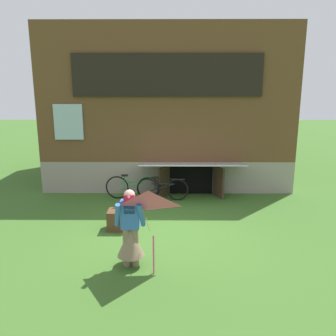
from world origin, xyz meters
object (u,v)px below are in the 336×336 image
person (130,235)px  kite (148,215)px  bicycle_green (133,187)px  wooden_crate (120,220)px  bicycle_black (162,189)px

person → kite: size_ratio=0.98×
person → kite: (0.38, -0.57, 0.61)m
kite → person: bearing=124.1°
person → bicycle_green: 4.10m
kite → wooden_crate: (-0.86, 2.32, -1.01)m
person → bicycle_black: bearing=96.3°
kite → bicycle_black: 4.65m
wooden_crate → kite: bearing=-69.6°
kite → bicycle_black: kite is taller
person → bicycle_green: person is taller
person → bicycle_green: size_ratio=0.90×
kite → wooden_crate: 2.68m
person → wooden_crate: (-0.48, 1.76, -0.40)m
bicycle_green → wooden_crate: bicycle_green is taller
kite → bicycle_green: size_ratio=0.92×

